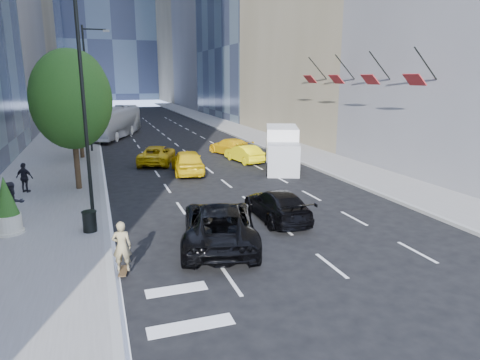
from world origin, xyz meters
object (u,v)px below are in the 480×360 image
object	(u,v)px
black_sedan_mercedes	(277,205)
planter_shrub	(7,207)
trash_can	(90,222)
skateboarder	(122,250)
black_sedan_lincoln	(219,224)
city_bus	(113,122)
box_truck	(282,148)

from	to	relation	value
black_sedan_mercedes	planter_shrub	distance (m)	10.90
trash_can	planter_shrub	bearing A→B (deg)	165.11
skateboarder	planter_shrub	xyz separation A→B (m)	(-3.99, 4.79, 0.42)
planter_shrub	black_sedan_mercedes	bearing A→B (deg)	-7.38
skateboarder	black_sedan_mercedes	world-z (taller)	skateboarder
black_sedan_lincoln	planter_shrub	size ratio (longest dim) A/B	2.48
skateboarder	city_bus	bearing A→B (deg)	-81.39
trash_can	planter_shrub	xyz separation A→B (m)	(-2.99, 0.80, 0.69)
box_truck	skateboarder	bearing A→B (deg)	-108.84
trash_can	planter_shrub	distance (m)	3.17
black_sedan_mercedes	city_bus	distance (m)	30.52
box_truck	black_sedan_mercedes	bearing A→B (deg)	-93.42
skateboarder	city_bus	world-z (taller)	city_bus
skateboarder	black_sedan_lincoln	size ratio (longest dim) A/B	0.29
box_truck	trash_can	world-z (taller)	box_truck
box_truck	planter_shrub	bearing A→B (deg)	-129.13
city_bus	planter_shrub	world-z (taller)	city_bus
trash_can	planter_shrub	world-z (taller)	planter_shrub
black_sedan_lincoln	city_bus	xyz separation A→B (m)	(-2.30, 31.96, 0.81)
black_sedan_mercedes	trash_can	bearing A→B (deg)	-3.10
black_sedan_lincoln	skateboarder	bearing A→B (deg)	36.06
black_sedan_lincoln	box_truck	xyz separation A→B (m)	(7.92, 11.97, 0.63)
trash_can	skateboarder	bearing A→B (deg)	-75.96
skateboarder	trash_can	xyz separation A→B (m)	(-1.00, 4.00, -0.27)
black_sedan_mercedes	box_truck	distance (m)	11.09
black_sedan_lincoln	black_sedan_mercedes	bearing A→B (deg)	-134.30
black_sedan_mercedes	planter_shrub	bearing A→B (deg)	-6.06
black_sedan_mercedes	box_truck	bearing A→B (deg)	-113.93
black_sedan_lincoln	trash_can	xyz separation A→B (m)	(-4.60, 2.56, -0.24)
skateboarder	trash_can	bearing A→B (deg)	-65.13
skateboarder	trash_can	distance (m)	4.13
black_sedan_lincoln	black_sedan_mercedes	distance (m)	3.75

